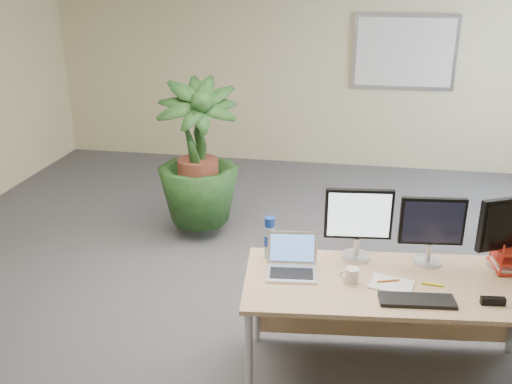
% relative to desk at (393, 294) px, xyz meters
% --- Properties ---
extents(floor, '(8.00, 8.00, 0.00)m').
position_rel_desk_xyz_m(floor, '(-0.96, 0.35, -0.57)').
color(floor, '#46454A').
rests_on(floor, ground).
extents(back_wall, '(7.00, 0.04, 2.70)m').
position_rel_desk_xyz_m(back_wall, '(-0.96, 4.35, 0.78)').
color(back_wall, beige).
rests_on(back_wall, floor).
extents(whiteboard, '(1.30, 0.04, 0.95)m').
position_rel_desk_xyz_m(whiteboard, '(0.24, 4.32, 0.98)').
color(whiteboard, '#A7A7AB').
rests_on(whiteboard, back_wall).
extents(desk, '(1.96, 0.99, 0.72)m').
position_rel_desk_xyz_m(desk, '(0.00, 0.00, 0.00)').
color(desk, tan).
rests_on(desk, floor).
extents(floor_plant, '(1.05, 1.05, 1.50)m').
position_rel_desk_xyz_m(floor_plant, '(-1.80, 1.81, 0.18)').
color(floor_plant, '#123213').
rests_on(floor_plant, floor).
extents(monitor_left, '(0.44, 0.20, 0.49)m').
position_rel_desk_xyz_m(monitor_left, '(-0.25, 0.17, 0.43)').
color(monitor_left, silver).
rests_on(monitor_left, desk).
extents(monitor_right, '(0.41, 0.19, 0.46)m').
position_rel_desk_xyz_m(monitor_right, '(0.22, 0.18, 0.41)').
color(monitor_right, silver).
rests_on(monitor_right, desk).
extents(monitor_dark, '(0.41, 0.23, 0.49)m').
position_rel_desk_xyz_m(monitor_dark, '(0.69, 0.19, 0.43)').
color(monitor_dark, silver).
rests_on(monitor_dark, desk).
extents(laptop, '(0.35, 0.31, 0.23)m').
position_rel_desk_xyz_m(laptop, '(-0.65, -0.08, 0.21)').
color(laptop, silver).
rests_on(laptop, desk).
extents(keyboard, '(0.45, 0.19, 0.02)m').
position_rel_desk_xyz_m(keyboard, '(0.11, -0.32, 0.16)').
color(keyboard, black).
rests_on(keyboard, desk).
extents(coffee_mug, '(0.12, 0.08, 0.09)m').
position_rel_desk_xyz_m(coffee_mug, '(-0.27, -0.16, 0.20)').
color(coffee_mug, silver).
rests_on(coffee_mug, desk).
extents(spiral_notebook, '(0.29, 0.24, 0.01)m').
position_rel_desk_xyz_m(spiral_notebook, '(-0.02, -0.15, 0.16)').
color(spiral_notebook, white).
rests_on(spiral_notebook, desk).
extents(orange_pen, '(0.14, 0.06, 0.01)m').
position_rel_desk_xyz_m(orange_pen, '(-0.04, -0.13, 0.17)').
color(orange_pen, '#D25A17').
rests_on(orange_pen, spiral_notebook).
extents(yellow_highlighter, '(0.13, 0.03, 0.02)m').
position_rel_desk_xyz_m(yellow_highlighter, '(0.22, -0.11, 0.16)').
color(yellow_highlighter, yellow).
rests_on(yellow_highlighter, desk).
extents(water_bottle, '(0.07, 0.07, 0.29)m').
position_rel_desk_xyz_m(water_bottle, '(-0.82, 0.08, 0.29)').
color(water_bottle, silver).
rests_on(water_bottle, desk).
extents(stapler, '(0.14, 0.05, 0.05)m').
position_rel_desk_xyz_m(stapler, '(0.54, -0.27, 0.18)').
color(stapler, black).
rests_on(stapler, desk).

